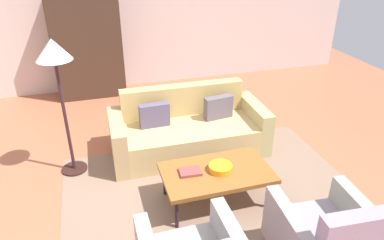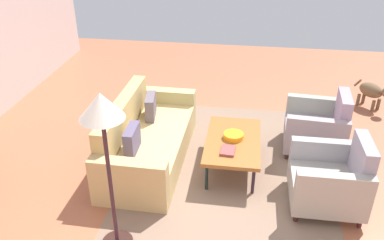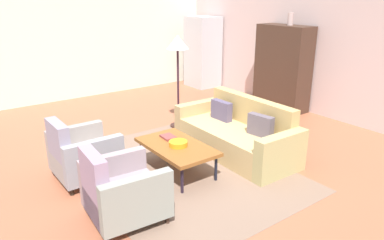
{
  "view_description": "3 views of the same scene",
  "coord_description": "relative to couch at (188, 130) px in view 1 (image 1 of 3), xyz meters",
  "views": [
    {
      "loc": [
        -0.92,
        -3.31,
        2.72
      ],
      "look_at": [
        0.15,
        0.29,
        0.76
      ],
      "focal_mm": 33.4,
      "sensor_mm": 36.0,
      "label": 1
    },
    {
      "loc": [
        -4.18,
        -0.43,
        3.13
      ],
      "look_at": [
        0.28,
        0.23,
        0.65
      ],
      "focal_mm": 37.46,
      "sensor_mm": 36.0,
      "label": 2
    },
    {
      "loc": [
        4.18,
        -2.94,
        2.43
      ],
      "look_at": [
        0.2,
        -0.0,
        0.71
      ],
      "focal_mm": 34.21,
      "sensor_mm": 36.0,
      "label": 3
    }
  ],
  "objects": [
    {
      "name": "cabinet",
      "position": [
        -1.19,
        2.39,
        0.61
      ],
      "size": [
        1.2,
        0.51,
        1.8
      ],
      "color": "#3D281D",
      "rests_on": "ground"
    },
    {
      "name": "fruit_bowl",
      "position": [
        0.04,
        -1.19,
        0.16
      ],
      "size": [
        0.26,
        0.26,
        0.07
      ],
      "primitive_type": "cylinder",
      "color": "orange",
      "rests_on": "coffee_table"
    },
    {
      "name": "coffee_table",
      "position": [
        -0.0,
        -1.19,
        0.09
      ],
      "size": [
        1.2,
        0.7,
        0.41
      ],
      "color": "black",
      "rests_on": "ground"
    },
    {
      "name": "floor_lamp",
      "position": [
        -1.55,
        -0.1,
        1.16
      ],
      "size": [
        0.4,
        0.4,
        1.72
      ],
      "color": "black",
      "rests_on": "ground"
    },
    {
      "name": "ground_plane",
      "position": [
        -0.25,
        -0.88,
        -0.29
      ],
      "size": [
        10.75,
        10.75,
        0.0
      ],
      "primitive_type": "plane",
      "color": "#A55D3F"
    },
    {
      "name": "area_rug",
      "position": [
        -0.0,
        -1.14,
        -0.28
      ],
      "size": [
        3.4,
        2.6,
        0.01
      ],
      "primitive_type": "cube",
      "color": "#806553",
      "rests_on": "ground"
    },
    {
      "name": "couch",
      "position": [
        0.0,
        0.0,
        0.0
      ],
      "size": [
        2.11,
        0.94,
        0.86
      ],
      "rotation": [
        0.0,
        0.0,
        3.12
      ],
      "color": "tan",
      "rests_on": "ground"
    },
    {
      "name": "wall_back",
      "position": [
        -0.25,
        2.73,
        1.11
      ],
      "size": [
        8.96,
        0.12,
        2.8
      ],
      "primitive_type": "cube",
      "color": "beige",
      "rests_on": "ground"
    },
    {
      "name": "book_stack",
      "position": [
        -0.29,
        -1.14,
        0.14
      ],
      "size": [
        0.24,
        0.19,
        0.03
      ],
      "color": "brown",
      "rests_on": "coffee_table"
    }
  ]
}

